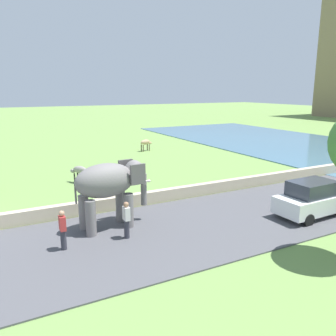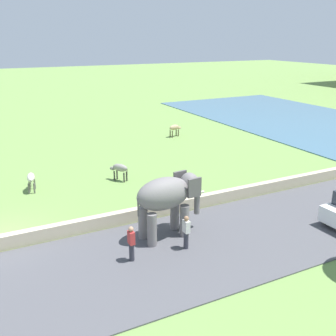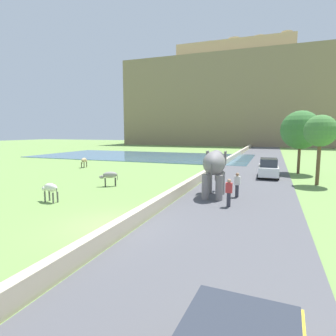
# 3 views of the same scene
# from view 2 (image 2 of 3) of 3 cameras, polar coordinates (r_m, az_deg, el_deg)

# --- Properties ---
(barrier_wall) EXTENTS (0.40, 110.00, 0.70)m
(barrier_wall) POSITION_cam_2_polar(r_m,az_deg,el_deg) (26.63, 18.96, -1.61)
(barrier_wall) COLOR beige
(barrier_wall) RESTS_ON ground
(lake) EXTENTS (36.00, 18.00, 0.08)m
(lake) POSITION_cam_2_polar(r_m,az_deg,el_deg) (47.33, 18.74, 6.54)
(lake) COLOR #426B84
(lake) RESTS_ON ground
(elephant) EXTENTS (1.64, 3.53, 2.99)m
(elephant) POSITION_cam_2_polar(r_m,az_deg,el_deg) (18.19, -0.01, -4.16)
(elephant) COLOR slate
(elephant) RESTS_ON ground
(person_beside_elephant) EXTENTS (0.36, 0.22, 1.63)m
(person_beside_elephant) POSITION_cam_2_polar(r_m,az_deg,el_deg) (17.61, 2.64, -9.17)
(person_beside_elephant) COLOR #33333D
(person_beside_elephant) RESTS_ON ground
(person_trailing) EXTENTS (0.36, 0.22, 1.63)m
(person_trailing) POSITION_cam_2_polar(r_m,az_deg,el_deg) (16.78, -5.30, -10.73)
(person_trailing) COLOR #33333D
(person_trailing) RESTS_ON ground
(cow_tan) EXTENTS (0.71, 1.42, 1.15)m
(cow_tan) POSITION_cam_2_polar(r_m,az_deg,el_deg) (37.39, 0.97, 5.80)
(cow_tan) COLOR tan
(cow_tan) RESTS_ON ground
(cow_grey) EXTENTS (1.33, 1.07, 1.15)m
(cow_grey) POSITION_cam_2_polar(r_m,az_deg,el_deg) (25.99, -7.00, -0.07)
(cow_grey) COLOR gray
(cow_grey) RESTS_ON ground
(cow_white) EXTENTS (1.42, 0.64, 1.15)m
(cow_white) POSITION_cam_2_polar(r_m,az_deg,el_deg) (25.45, -19.15, -1.39)
(cow_white) COLOR silver
(cow_white) RESTS_ON ground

